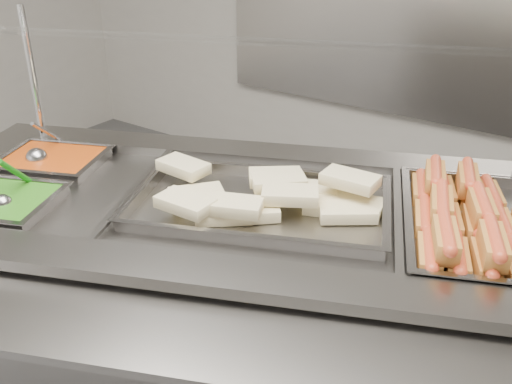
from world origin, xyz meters
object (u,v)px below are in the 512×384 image
Objects in this scene: sneeze_guard at (254,47)px; serving_spoon at (5,198)px; steam_counter at (240,326)px; pan_wraps at (260,208)px; pan_hotdogs at (473,234)px; ladle at (38,157)px.

serving_spoon is (-0.45, -0.63, -0.39)m from sneeze_guard.
steam_counter is 2.62× the size of pan_wraps.
sneeze_guard is at bearing -175.78° from pan_hotdogs.
ladle is (-1.36, -0.44, 0.05)m from pan_hotdogs.
sneeze_guard is 0.84m from pan_hotdogs.
pan_hotdogs is 0.61m from pan_wraps.
sneeze_guard is 10.06× the size of serving_spoon.
steam_counter is 12.69× the size of serving_spoon.
ladle is at bearing -166.44° from pan_wraps.
ladle is (-0.80, -0.19, 0.04)m from pan_wraps.
pan_wraps is at bearing 36.02° from serving_spoon.
sneeze_guard is 2.55× the size of pan_hotdogs.
pan_hotdogs is at bearing 23.50° from pan_wraps.
pan_hotdogs is 1.36m from serving_spoon.
steam_counter is at bearing -66.49° from sneeze_guard.
pan_wraps is at bearing 23.50° from steam_counter.
sneeze_guard is 2.08× the size of pan_wraps.
sneeze_guard is 0.49m from pan_wraps.
serving_spoon is (-1.17, -0.69, 0.06)m from pan_hotdogs.
serving_spoon is at bearing -142.80° from steam_counter.
serving_spoon reaches higher than pan_wraps.
pan_hotdogs is at bearing 4.22° from sneeze_guard.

